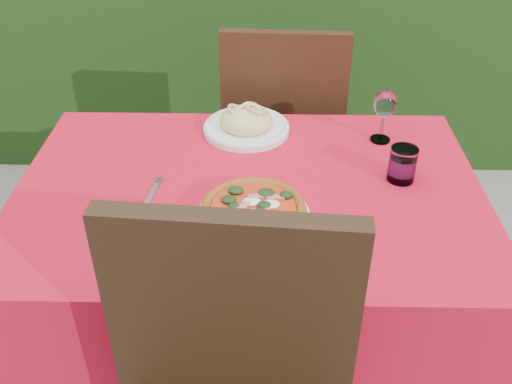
{
  "coord_description": "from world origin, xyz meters",
  "views": [
    {
      "loc": [
        0.05,
        -1.27,
        1.62
      ],
      "look_at": [
        0.02,
        -0.05,
        0.77
      ],
      "focal_mm": 40.0,
      "sensor_mm": 36.0,
      "label": 1
    }
  ],
  "objects_px": {
    "wine_glass": "(385,106)",
    "chair_far": "(283,128)",
    "pizza_plate": "(253,211)",
    "water_glass": "(402,166)",
    "pasta_plate": "(246,124)",
    "fork": "(149,199)"
  },
  "relations": [
    {
      "from": "pasta_plate",
      "to": "fork",
      "type": "height_order",
      "value": "pasta_plate"
    },
    {
      "from": "pizza_plate",
      "to": "water_glass",
      "type": "distance_m",
      "value": 0.44
    },
    {
      "from": "chair_far",
      "to": "fork",
      "type": "bearing_deg",
      "value": 66.34
    },
    {
      "from": "pasta_plate",
      "to": "fork",
      "type": "relative_size",
      "value": 1.37
    },
    {
      "from": "pizza_plate",
      "to": "fork",
      "type": "relative_size",
      "value": 1.56
    },
    {
      "from": "chair_far",
      "to": "pizza_plate",
      "type": "relative_size",
      "value": 3.2
    },
    {
      "from": "pasta_plate",
      "to": "wine_glass",
      "type": "xyz_separation_m",
      "value": [
        0.41,
        -0.05,
        0.09
      ]
    },
    {
      "from": "chair_far",
      "to": "water_glass",
      "type": "height_order",
      "value": "chair_far"
    },
    {
      "from": "water_glass",
      "to": "wine_glass",
      "type": "height_order",
      "value": "wine_glass"
    },
    {
      "from": "pasta_plate",
      "to": "pizza_plate",
      "type": "bearing_deg",
      "value": -85.8
    },
    {
      "from": "water_glass",
      "to": "fork",
      "type": "bearing_deg",
      "value": -170.5
    },
    {
      "from": "chair_far",
      "to": "pasta_plate",
      "type": "relative_size",
      "value": 3.64
    },
    {
      "from": "pizza_plate",
      "to": "water_glass",
      "type": "height_order",
      "value": "water_glass"
    },
    {
      "from": "water_glass",
      "to": "wine_glass",
      "type": "xyz_separation_m",
      "value": [
        -0.02,
        0.22,
        0.07
      ]
    },
    {
      "from": "pizza_plate",
      "to": "pasta_plate",
      "type": "xyz_separation_m",
      "value": [
        -0.03,
        0.45,
        0.0
      ]
    },
    {
      "from": "chair_far",
      "to": "pasta_plate",
      "type": "height_order",
      "value": "chair_far"
    },
    {
      "from": "pasta_plate",
      "to": "chair_far",
      "type": "bearing_deg",
      "value": 70.58
    },
    {
      "from": "wine_glass",
      "to": "fork",
      "type": "bearing_deg",
      "value": -153.29
    },
    {
      "from": "chair_far",
      "to": "water_glass",
      "type": "distance_m",
      "value": 0.73
    },
    {
      "from": "pizza_plate",
      "to": "water_glass",
      "type": "bearing_deg",
      "value": 25.26
    },
    {
      "from": "pasta_plate",
      "to": "fork",
      "type": "bearing_deg",
      "value": -122.62
    },
    {
      "from": "wine_glass",
      "to": "chair_far",
      "type": "bearing_deg",
      "value": 124.56
    }
  ]
}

